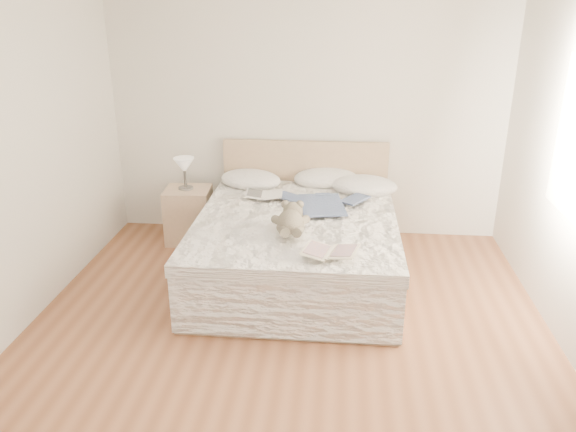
{
  "coord_description": "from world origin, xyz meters",
  "views": [
    {
      "loc": [
        0.36,
        -3.4,
        2.37
      ],
      "look_at": [
        -0.07,
        1.05,
        0.62
      ],
      "focal_mm": 35.0,
      "sensor_mm": 36.0,
      "label": 1
    }
  ],
  "objects_px": {
    "photo_book": "(264,195)",
    "childrens_book": "(330,252)",
    "nightstand": "(189,215)",
    "table_lamp": "(184,167)",
    "bed": "(297,243)",
    "teddy_bear": "(290,230)"
  },
  "relations": [
    {
      "from": "photo_book",
      "to": "childrens_book",
      "type": "distance_m",
      "value": 1.38
    },
    {
      "from": "nightstand",
      "to": "childrens_book",
      "type": "xyz_separation_m",
      "value": [
        1.48,
        -1.51,
        0.35
      ]
    },
    {
      "from": "table_lamp",
      "to": "childrens_book",
      "type": "relative_size",
      "value": 0.8
    },
    {
      "from": "bed",
      "to": "photo_book",
      "type": "height_order",
      "value": "bed"
    },
    {
      "from": "bed",
      "to": "table_lamp",
      "type": "bearing_deg",
      "value": 150.74
    },
    {
      "from": "bed",
      "to": "nightstand",
      "type": "xyz_separation_m",
      "value": [
        -1.17,
        0.66,
        -0.03
      ]
    },
    {
      "from": "bed",
      "to": "photo_book",
      "type": "bearing_deg",
      "value": 133.97
    },
    {
      "from": "bed",
      "to": "teddy_bear",
      "type": "xyz_separation_m",
      "value": [
        -0.02,
        -0.52,
        0.34
      ]
    },
    {
      "from": "nightstand",
      "to": "childrens_book",
      "type": "relative_size",
      "value": 1.4
    },
    {
      "from": "bed",
      "to": "teddy_bear",
      "type": "distance_m",
      "value": 0.63
    },
    {
      "from": "childrens_book",
      "to": "teddy_bear",
      "type": "relative_size",
      "value": 1.05
    },
    {
      "from": "bed",
      "to": "teddy_bear",
      "type": "relative_size",
      "value": 5.6
    },
    {
      "from": "photo_book",
      "to": "childrens_book",
      "type": "xyz_separation_m",
      "value": [
        0.65,
        -1.21,
        0.0
      ]
    },
    {
      "from": "table_lamp",
      "to": "childrens_book",
      "type": "height_order",
      "value": "table_lamp"
    },
    {
      "from": "bed",
      "to": "childrens_book",
      "type": "relative_size",
      "value": 5.35
    },
    {
      "from": "nightstand",
      "to": "photo_book",
      "type": "distance_m",
      "value": 0.94
    },
    {
      "from": "childrens_book",
      "to": "teddy_bear",
      "type": "bearing_deg",
      "value": 148.69
    },
    {
      "from": "bed",
      "to": "nightstand",
      "type": "distance_m",
      "value": 1.34
    },
    {
      "from": "bed",
      "to": "nightstand",
      "type": "bearing_deg",
      "value": 150.72
    },
    {
      "from": "nightstand",
      "to": "bed",
      "type": "bearing_deg",
      "value": -29.28
    },
    {
      "from": "nightstand",
      "to": "photo_book",
      "type": "relative_size",
      "value": 1.55
    },
    {
      "from": "teddy_bear",
      "to": "table_lamp",
      "type": "bearing_deg",
      "value": 128.9
    }
  ]
}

